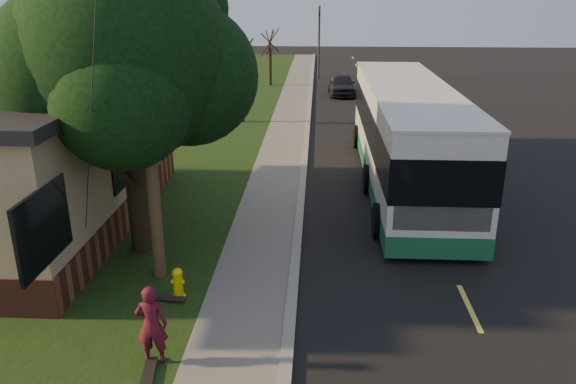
{
  "coord_description": "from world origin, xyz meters",
  "views": [
    {
      "loc": [
        0.51,
        -11.15,
        6.76
      ],
      "look_at": [
        -0.26,
        3.28,
        1.5
      ],
      "focal_mm": 35.0,
      "sensor_mm": 36.0,
      "label": 1
    }
  ],
  "objects_px": {
    "utility_pole": "(144,91)",
    "skateboarder": "(152,325)",
    "bare_tree_near": "(241,82)",
    "skateboard_spare": "(167,298)",
    "fire_hydrant": "(178,283)",
    "dumpster": "(40,165)",
    "transit_bus": "(406,133)",
    "distant_car": "(342,84)",
    "traffic_signal": "(319,37)",
    "bare_tree_far": "(270,58)",
    "skateboard_main": "(149,371)",
    "leafy_tree": "(127,57)"
  },
  "relations": [
    {
      "from": "skateboarder",
      "to": "skateboard_spare",
      "type": "bearing_deg",
      "value": -85.56
    },
    {
      "from": "leafy_tree",
      "to": "skateboard_main",
      "type": "height_order",
      "value": "leafy_tree"
    },
    {
      "from": "utility_pole",
      "to": "dumpster",
      "type": "height_order",
      "value": "utility_pole"
    },
    {
      "from": "fire_hydrant",
      "to": "skateboard_main",
      "type": "height_order",
      "value": "fire_hydrant"
    },
    {
      "from": "transit_bus",
      "to": "skateboard_main",
      "type": "relative_size",
      "value": 15.08
    },
    {
      "from": "traffic_signal",
      "to": "bare_tree_far",
      "type": "bearing_deg",
      "value": -131.19
    },
    {
      "from": "transit_bus",
      "to": "dumpster",
      "type": "relative_size",
      "value": 7.3
    },
    {
      "from": "transit_bus",
      "to": "dumpster",
      "type": "xyz_separation_m",
      "value": [
        -13.18,
        -0.86,
        -1.16
      ]
    },
    {
      "from": "bare_tree_near",
      "to": "dumpster",
      "type": "height_order",
      "value": "bare_tree_near"
    },
    {
      "from": "utility_pole",
      "to": "skateboarder",
      "type": "xyz_separation_m",
      "value": [
        0.81,
        -3.34,
        -3.76
      ]
    },
    {
      "from": "leafy_tree",
      "to": "bare_tree_near",
      "type": "relative_size",
      "value": 1.81
    },
    {
      "from": "leafy_tree",
      "to": "transit_bus",
      "type": "relative_size",
      "value": 0.59
    },
    {
      "from": "traffic_signal",
      "to": "transit_bus",
      "type": "height_order",
      "value": "traffic_signal"
    },
    {
      "from": "bare_tree_near",
      "to": "leafy_tree",
      "type": "bearing_deg",
      "value": -92.5
    },
    {
      "from": "bare_tree_near",
      "to": "traffic_signal",
      "type": "distance_m",
      "value": 16.52
    },
    {
      "from": "dumpster",
      "to": "distant_car",
      "type": "xyz_separation_m",
      "value": [
        11.57,
        18.96,
        -0.04
      ]
    },
    {
      "from": "transit_bus",
      "to": "leafy_tree",
      "type": "bearing_deg",
      "value": -142.91
    },
    {
      "from": "skateboarder",
      "to": "dumpster",
      "type": "xyz_separation_m",
      "value": [
        -7.0,
        10.07,
        -0.13
      ]
    },
    {
      "from": "utility_pole",
      "to": "skateboarder",
      "type": "height_order",
      "value": "utility_pole"
    },
    {
      "from": "bare_tree_near",
      "to": "skateboarder",
      "type": "height_order",
      "value": "bare_tree_near"
    },
    {
      "from": "bare_tree_near",
      "to": "bare_tree_far",
      "type": "bearing_deg",
      "value": 87.61
    },
    {
      "from": "traffic_signal",
      "to": "transit_bus",
      "type": "distance_m",
      "value": 25.65
    },
    {
      "from": "fire_hydrant",
      "to": "bare_tree_near",
      "type": "relative_size",
      "value": 0.17
    },
    {
      "from": "bare_tree_far",
      "to": "skateboard_main",
      "type": "bearing_deg",
      "value": -89.13
    },
    {
      "from": "traffic_signal",
      "to": "skateboard_main",
      "type": "bearing_deg",
      "value": -94.67
    },
    {
      "from": "fire_hydrant",
      "to": "skateboard_spare",
      "type": "bearing_deg",
      "value": -144.85
    },
    {
      "from": "traffic_signal",
      "to": "utility_pole",
      "type": "bearing_deg",
      "value": -96.58
    },
    {
      "from": "fire_hydrant",
      "to": "skateboard_spare",
      "type": "relative_size",
      "value": 0.84
    },
    {
      "from": "skateboarder",
      "to": "dumpster",
      "type": "height_order",
      "value": "skateboarder"
    },
    {
      "from": "bare_tree_far",
      "to": "skateboard_spare",
      "type": "height_order",
      "value": "bare_tree_far"
    },
    {
      "from": "bare_tree_near",
      "to": "fire_hydrant",
      "type": "bearing_deg",
      "value": -87.14
    },
    {
      "from": "fire_hydrant",
      "to": "transit_bus",
      "type": "relative_size",
      "value": 0.06
    },
    {
      "from": "traffic_signal",
      "to": "skateboarder",
      "type": "xyz_separation_m",
      "value": [
        -3.0,
        -36.35,
        -2.29
      ]
    },
    {
      "from": "fire_hydrant",
      "to": "transit_bus",
      "type": "xyz_separation_m",
      "value": [
        6.28,
        8.58,
        1.47
      ]
    },
    {
      "from": "bare_tree_near",
      "to": "skateboard_main",
      "type": "xyz_separation_m",
      "value": [
        1.0,
        -20.74,
        -2.02
      ]
    },
    {
      "from": "leafy_tree",
      "to": "dumpster",
      "type": "relative_size",
      "value": 4.3
    },
    {
      "from": "transit_bus",
      "to": "distant_car",
      "type": "bearing_deg",
      "value": 95.08
    },
    {
      "from": "bare_tree_far",
      "to": "utility_pole",
      "type": "bearing_deg",
      "value": -90.6
    },
    {
      "from": "fire_hydrant",
      "to": "dumpster",
      "type": "bearing_deg",
      "value": 131.78
    },
    {
      "from": "utility_pole",
      "to": "traffic_signal",
      "type": "height_order",
      "value": "utility_pole"
    },
    {
      "from": "bare_tree_far",
      "to": "skateboard_main",
      "type": "relative_size",
      "value": 4.59
    },
    {
      "from": "bare_tree_near",
      "to": "skateboard_spare",
      "type": "bearing_deg",
      "value": -87.87
    },
    {
      "from": "utility_pole",
      "to": "skateboarder",
      "type": "bearing_deg",
      "value": -76.45
    },
    {
      "from": "fire_hydrant",
      "to": "bare_tree_far",
      "type": "height_order",
      "value": "bare_tree_far"
    },
    {
      "from": "skateboarder",
      "to": "traffic_signal",
      "type": "bearing_deg",
      "value": -98.72
    },
    {
      "from": "transit_bus",
      "to": "skateboard_spare",
      "type": "distance_m",
      "value": 11.04
    },
    {
      "from": "fire_hydrant",
      "to": "traffic_signal",
      "type": "height_order",
      "value": "traffic_signal"
    },
    {
      "from": "skateboard_spare",
      "to": "distant_car",
      "type": "relative_size",
      "value": 0.21
    },
    {
      "from": "skateboard_main",
      "to": "skateboard_spare",
      "type": "height_order",
      "value": "same"
    },
    {
      "from": "skateboarder",
      "to": "bare_tree_near",
      "type": "bearing_deg",
      "value": -91.19
    }
  ]
}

